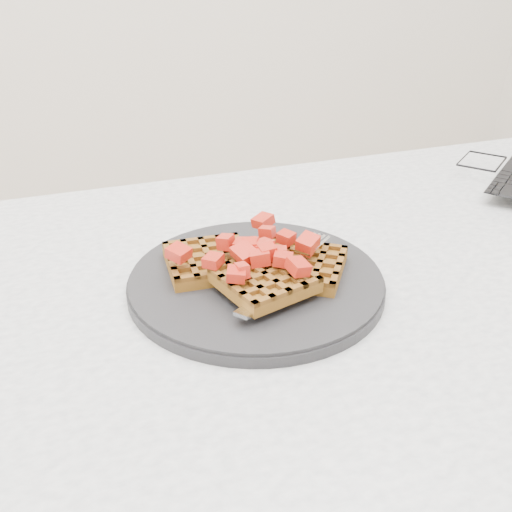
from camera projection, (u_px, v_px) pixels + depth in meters
name	position (u px, v px, depth m)	size (l,w,h in m)	color
table	(354.00, 362.00, 0.70)	(1.20, 0.80, 0.75)	silver
plate	(256.00, 281.00, 0.64)	(0.29, 0.29, 0.02)	black
waffles	(257.00, 268.00, 0.63)	(0.21, 0.18, 0.03)	brown
strawberry_pile	(256.00, 245.00, 0.62)	(0.15, 0.15, 0.02)	#9E0C03
fork	(291.00, 277.00, 0.62)	(0.02, 0.18, 0.02)	silver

